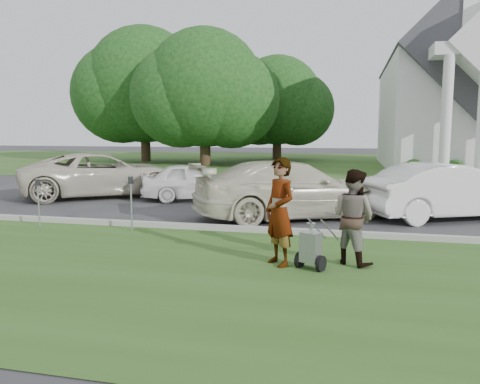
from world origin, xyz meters
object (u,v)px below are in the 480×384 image
(parking_meter_far, at_px, (38,197))
(tree_left, at_px, (204,94))
(tree_back, at_px, (277,105))
(car_b, at_px, (197,181))
(person_left, at_px, (280,213))
(parking_meter_near, at_px, (131,197))
(car_a, at_px, (103,174))
(tree_far, at_px, (144,90))
(person_right, at_px, (353,218))
(church, at_px, (460,77))
(car_c, at_px, (292,190))
(striping_cart, at_px, (311,248))
(car_d, at_px, (448,191))

(parking_meter_far, bearing_deg, tree_left, 96.51)
(tree_back, bearing_deg, car_b, -87.95)
(person_left, height_order, parking_meter_near, person_left)
(person_left, bearing_deg, car_a, -177.40)
(tree_far, relative_size, tree_back, 1.21)
(tree_left, height_order, person_left, tree_left)
(person_right, height_order, car_b, person_right)
(church, height_order, person_left, church)
(tree_far, xyz_separation_m, car_c, (14.62, -22.25, -4.88))
(tree_left, relative_size, tree_far, 0.91)
(tree_far, bearing_deg, parking_meter_far, -71.25)
(tree_back, xyz_separation_m, striping_cart, (5.57, -32.21, -4.33))
(person_left, xyz_separation_m, car_d, (3.91, 5.62, -0.20))
(tree_far, xyz_separation_m, car_d, (18.90, -21.45, -4.91))
(striping_cart, relative_size, car_a, 0.18)
(tree_far, distance_m, person_right, 31.62)
(striping_cart, height_order, car_b, car_b)
(person_left, height_order, car_b, person_left)
(tree_left, xyz_separation_m, tree_back, (4.00, 8.00, -0.38))
(tree_far, height_order, car_a, tree_far)
(parking_meter_far, xyz_separation_m, car_b, (2.36, 5.60, -0.12))
(car_c, bearing_deg, person_right, 170.85)
(tree_left, xyz_separation_m, car_b, (4.88, -16.51, -4.44))
(tree_back, relative_size, parking_meter_far, 7.61)
(tree_far, distance_m, person_left, 31.30)
(tree_left, height_order, striping_cart, tree_left)
(person_right, height_order, parking_meter_far, person_right)
(tree_back, relative_size, car_c, 1.72)
(parking_meter_near, relative_size, parking_meter_far, 1.09)
(car_c, bearing_deg, person_left, 154.52)
(car_b, bearing_deg, church, -56.59)
(tree_left, bearing_deg, parking_meter_far, -83.49)
(parking_meter_near, bearing_deg, person_left, -27.55)
(person_right, bearing_deg, person_left, 52.31)
(tree_left, height_order, parking_meter_near, tree_left)
(car_b, bearing_deg, car_a, 66.54)
(tree_far, height_order, person_right, tree_far)
(striping_cart, bearing_deg, tree_far, 144.24)
(striping_cart, distance_m, car_d, 6.67)
(striping_cart, relative_size, parking_meter_near, 0.77)
(car_d, bearing_deg, person_right, 128.13)
(tree_left, height_order, tree_far, tree_far)
(church, xyz_separation_m, tree_far, (-23.01, 1.87, -0.25))
(tree_left, xyz_separation_m, parking_meter_near, (5.04, -22.01, -4.24))
(tree_back, height_order, person_left, tree_back)
(striping_cart, xyz_separation_m, car_d, (3.33, 5.76, 0.39))
(parking_meter_near, height_order, car_b, parking_meter_near)
(tree_back, relative_size, person_left, 4.88)
(person_right, relative_size, parking_meter_far, 1.39)
(tree_back, xyz_separation_m, person_right, (6.28, -31.67, -3.85))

